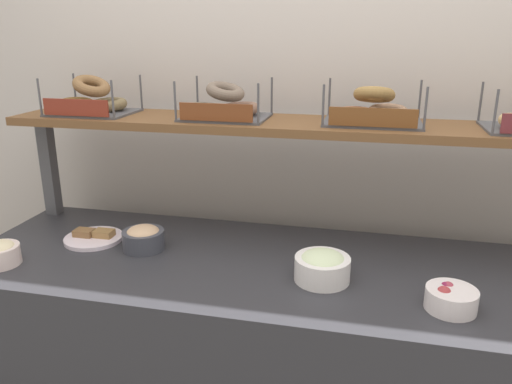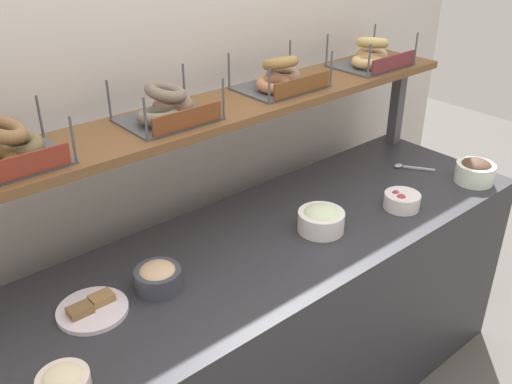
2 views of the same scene
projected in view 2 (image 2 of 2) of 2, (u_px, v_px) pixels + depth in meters
The scene contains 15 objects.
back_wall at pixel (187, 105), 2.27m from camera, with size 3.36×0.06×2.40m, color beige.
deli_counter at pixel (277, 325), 2.26m from camera, with size 2.16×0.70×0.85m, color #2D2D33.
shelf_riser_right at pixel (397, 103), 2.74m from camera, with size 0.05×0.05×0.40m, color #4C4C51.
upper_shelf at pixel (230, 107), 2.05m from camera, with size 2.12×0.32×0.03m, color brown.
bowl_scallion_spread at pixel (321, 219), 2.07m from camera, with size 0.17×0.17×0.10m.
bowl_chocolate_spread at pixel (475, 171), 2.41m from camera, with size 0.16×0.16×0.11m.
bowl_hummus at pixel (158, 277), 1.77m from camera, with size 0.15×0.15×0.09m.
bowl_beet_salad at pixel (402, 201), 2.22m from camera, with size 0.14×0.14×0.07m.
bowl_potato_salad at pixel (64, 384), 1.39m from camera, with size 0.13×0.13×0.08m.
serving_plate_white at pixel (92, 309), 1.68m from camera, with size 0.21×0.21×0.04m.
serving_spoon_near_plate at pixel (407, 167), 2.55m from camera, with size 0.11×0.15×0.01m.
bagel_basket_cinnamon_raisin at pixel (6, 150), 1.56m from camera, with size 0.30×0.26×0.15m.
bagel_basket_poppy at pixel (167, 108), 1.87m from camera, with size 0.31×0.25×0.14m.
bagel_basket_everything at pixel (280, 77), 2.18m from camera, with size 0.33×0.24×0.14m.
bagel_basket_plain at pixel (371, 56), 2.45m from camera, with size 0.33×0.25×0.14m.
Camera 2 is at (-1.20, -1.27, 1.96)m, focal length 39.81 mm.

